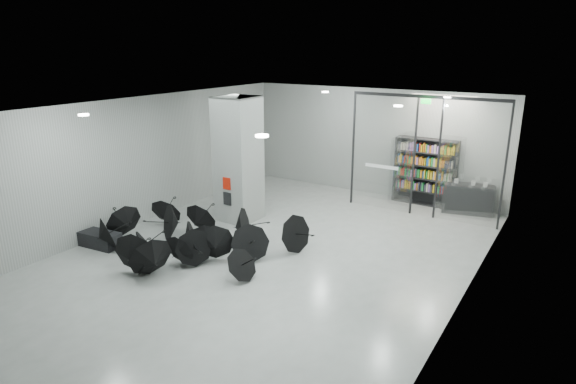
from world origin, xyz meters
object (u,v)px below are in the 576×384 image
Objects in this scene: shop_counter at (468,199)px; bench at (99,239)px; bookshelf at (425,172)px; umbrella_cluster at (186,244)px; column at (238,160)px.

bench is at bearing -147.50° from shop_counter.
bookshelf is 1.74m from shop_counter.
bench is at bearing -161.43° from umbrella_cluster.
bench is at bearing -116.70° from column.
umbrella_cluster is at bearing 12.68° from bench.
column is 7.89m from shop_counter.
umbrella_cluster is (-4.08, -7.86, -0.87)m from bookshelf.
bookshelf is at bearing 45.65° from column.
column is at bearing -157.21° from shop_counter.
shop_counter is at bearing 53.75° from umbrella_cluster.
shop_counter is (1.59, -0.14, -0.70)m from bookshelf.
column is 0.70× the size of umbrella_cluster.
umbrella_cluster is (-5.66, -7.72, -0.18)m from shop_counter.
bookshelf is at bearing 161.23° from shop_counter.
column reaches higher than shop_counter.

